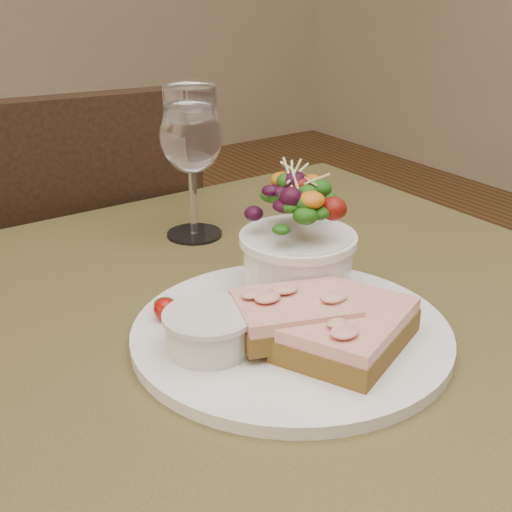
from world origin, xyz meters
TOP-DOWN VIEW (x-y plane):
  - cafe_table at (0.00, 0.00)m, footprint 0.80×0.80m
  - chair_far at (-0.01, 0.63)m, footprint 0.49×0.49m
  - dinner_plate at (-0.00, -0.04)m, footprint 0.30×0.30m
  - sandwich_front at (0.02, -0.09)m, footprint 0.15×0.13m
  - sandwich_back at (-0.01, -0.05)m, footprint 0.12×0.11m
  - ramekin at (-0.09, -0.03)m, footprint 0.07×0.07m
  - salad_bowl at (0.05, 0.02)m, footprint 0.11×0.11m
  - garnish at (-0.08, 0.05)m, footprint 0.05×0.04m
  - wine_glass at (0.05, 0.24)m, footprint 0.08×0.08m

SIDE VIEW (x-z plane):
  - chair_far at x=-0.01m, z-range -0.16..0.74m
  - cafe_table at x=0.00m, z-range 0.27..1.02m
  - dinner_plate at x=0.00m, z-range 0.75..0.76m
  - garnish at x=-0.08m, z-range 0.76..0.78m
  - sandwich_front at x=0.02m, z-range 0.76..0.80m
  - ramekin at x=-0.09m, z-range 0.76..0.80m
  - sandwich_back at x=-0.01m, z-range 0.77..0.80m
  - salad_bowl at x=0.05m, z-range 0.76..0.88m
  - wine_glass at x=0.05m, z-range 0.79..0.96m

